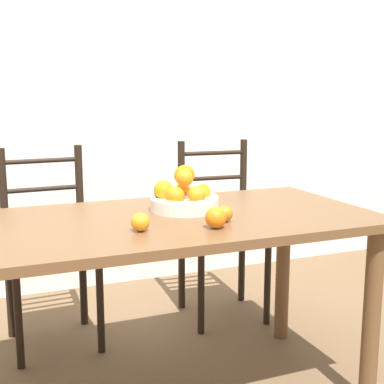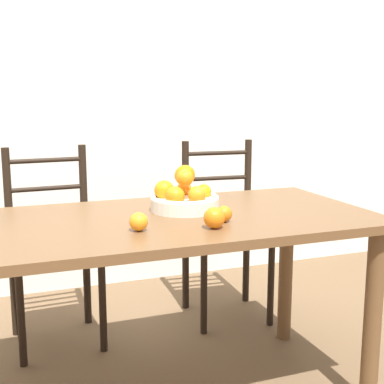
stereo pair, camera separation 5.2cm
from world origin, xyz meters
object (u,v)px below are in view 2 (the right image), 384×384
fruit_bowl (184,196)px  chair_left (53,250)px  orange_loose_2 (224,214)px  chair_right (225,233)px  orange_loose_1 (139,222)px  orange_loose_0 (214,218)px

fruit_bowl → chair_left: bearing=125.8°
chair_left → fruit_bowl: bearing=-56.5°
fruit_bowl → orange_loose_2: 0.25m
orange_loose_2 → chair_right: chair_right is taller
orange_loose_1 → fruit_bowl: bearing=44.5°
chair_left → chair_right: same height
chair_right → orange_loose_2: bearing=-109.8°
fruit_bowl → orange_loose_2: size_ratio=4.61×
orange_loose_1 → chair_right: size_ratio=0.07×
fruit_bowl → orange_loose_1: (-0.26, -0.26, -0.03)m
chair_right → orange_loose_0: bearing=-111.6°
chair_left → orange_loose_0: bearing=-66.5°
orange_loose_0 → orange_loose_1: bearing=167.2°
orange_loose_2 → chair_right: 1.03m
fruit_bowl → chair_left: chair_left is taller
orange_loose_0 → orange_loose_1: size_ratio=1.17×
chair_left → chair_right: (0.94, -0.00, 0.00)m
chair_right → fruit_bowl: bearing=-121.7°
fruit_bowl → chair_left: (-0.47, 0.65, -0.36)m
orange_loose_1 → orange_loose_2: (0.33, 0.02, -0.00)m
orange_loose_0 → orange_loose_1: (-0.26, 0.06, -0.01)m
fruit_bowl → orange_loose_1: fruit_bowl is taller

